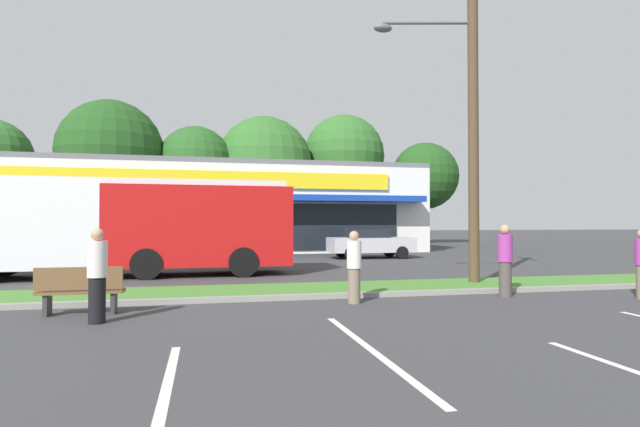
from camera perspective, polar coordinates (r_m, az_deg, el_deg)
The scene contains 18 objects.
grass_median at distance 13.17m, azimuth -5.42°, elevation -8.70°, with size 56.00×2.20×0.12m, color #427A2D.
curb_lip at distance 11.97m, azimuth -4.66°, elevation -9.46°, with size 56.00×0.24×0.12m, color gray.
parking_stripe_0 at distance 5.54m, azimuth -17.38°, elevation -20.00°, with size 0.12×4.80×0.01m, color silver.
parking_stripe_1 at distance 7.45m, azimuth 5.82°, elevation -15.06°, with size 0.12×4.80×0.01m, color silver.
storefront_building at distance 34.09m, azimuth -13.43°, elevation 0.56°, with size 27.99×11.60×5.54m.
tree_mid_left at distance 42.94m, azimuth -22.62°, elevation 6.45°, with size 8.06×8.06×11.42m.
tree_mid at distance 42.66m, azimuth -13.92°, elevation 5.53°, with size 6.03×6.03×9.73m.
tree_mid_right at distance 44.15m, azimuth -6.33°, elevation 5.55°, with size 8.27×8.27×11.04m.
tree_right at distance 47.13m, azimuth 2.72°, elevation 6.54°, with size 7.51×7.51×11.84m.
tree_far_right at distance 45.89m, azimuth 11.79°, elevation 4.16°, with size 5.91×5.91×8.96m.
utility_pole at distance 15.56m, azimuth 16.43°, elevation 13.19°, with size 3.15×2.37×10.56m.
city_bus at distance 18.26m, azimuth -21.33°, elevation -1.14°, with size 11.27×2.88×3.25m.
bus_stop_bench at distance 11.03m, azimuth -25.47°, elevation -7.76°, with size 1.60×0.45×0.95m.
car_0 at distance 26.08m, azimuth 5.69°, elevation -3.32°, with size 4.31×2.00×1.52m.
car_1 at distance 23.70m, azimuth -19.50°, elevation -3.46°, with size 4.16×1.97×1.57m.
pedestrian_by_pole at distance 13.23m, azimuth 20.19°, elevation -5.00°, with size 0.36×0.36×1.76m.
pedestrian_mid at distance 9.99m, azimuth -23.88°, elevation -6.43°, with size 0.34×0.34×1.71m.
pedestrian_far at distance 11.41m, azimuth 3.88°, elevation -6.05°, with size 0.33×0.33×1.63m.
Camera 1 is at (-1.68, 1.05, 1.80)m, focal length 28.30 mm.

